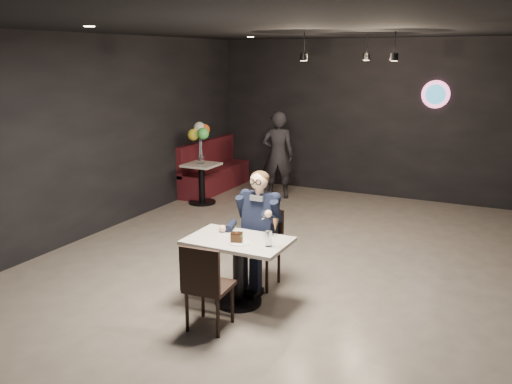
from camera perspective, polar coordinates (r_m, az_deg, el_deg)
The scene contains 17 objects.
floor at distance 6.82m, azimuth 4.66°, elevation -9.01°, with size 9.00×9.00×0.00m, color gray.
wall_sign at distance 10.44m, azimuth 18.39°, elevation 9.73°, with size 0.50×0.06×0.50m, color pink, non-canonical shape.
pendant_lights at distance 8.17m, azimuth 10.49°, elevation 15.35°, with size 1.40×1.20×0.36m, color black.
main_table at distance 6.01m, azimuth -1.89°, elevation -8.36°, with size 1.10×0.70×0.75m, color silver.
chair_far at distance 6.44m, azimuth 0.43°, elevation -5.99°, with size 0.42×0.46×0.92m, color black.
chair_near at distance 5.50m, azimuth -4.92°, elevation -9.69°, with size 0.42×0.46×0.92m, color black.
seated_man at distance 6.36m, azimuth 0.43°, elevation -3.79°, with size 0.60×0.80×1.44m, color black.
dessert_plate at distance 5.76m, azimuth -1.78°, elevation -5.34°, with size 0.23×0.23×0.01m, color white.
cake_slice at distance 5.77m, azimuth -2.04°, elevation -4.80°, with size 0.12×0.10×0.09m, color black.
mint_leaf at distance 5.72m, azimuth -1.58°, elevation -4.58°, with size 0.06×0.04×0.01m, color #297D2D.
sundae_glass at distance 5.65m, azimuth 1.33°, elevation -4.93°, with size 0.07×0.07×0.16m, color silver.
wafer_cone at distance 5.57m, azimuth 2.06°, elevation -3.46°, with size 0.06×0.06×0.13m, color tan.
booth_bench at distance 11.04m, azimuth -4.32°, elevation 2.78°, with size 0.51×2.03×1.01m, color #3F0D14.
side_table at distance 10.08m, azimuth -5.72°, elevation 0.82°, with size 0.58×0.58×0.72m, color silver.
balloon_vase at distance 9.99m, azimuth -5.79°, elevation 3.43°, with size 0.11×0.11×0.16m, color silver.
balloon_bunch at distance 9.92m, azimuth -5.84°, elevation 5.63°, with size 0.38×0.38×0.64m, color yellow.
passerby at distance 10.37m, azimuth 2.31°, elevation 3.91°, with size 0.61×0.40×1.67m, color black.
Camera 1 is at (2.28, -5.84, 2.68)m, focal length 38.00 mm.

